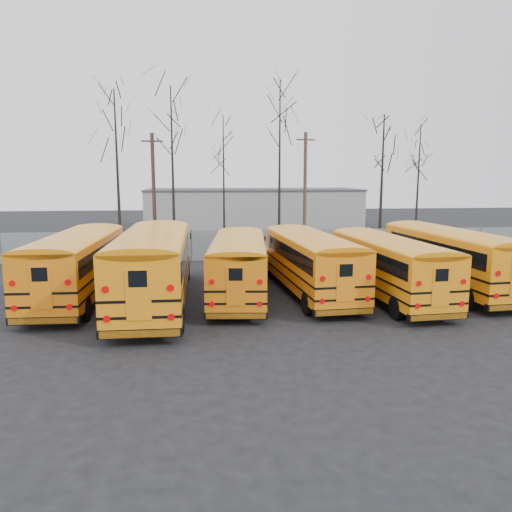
{
  "coord_description": "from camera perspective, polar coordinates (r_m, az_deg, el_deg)",
  "views": [
    {
      "loc": [
        -3.07,
        -20.75,
        5.66
      ],
      "look_at": [
        -0.56,
        3.8,
        1.6
      ],
      "focal_mm": 35.0,
      "sensor_mm": 36.0,
      "label": 1
    }
  ],
  "objects": [
    {
      "name": "bus_e",
      "position": [
        23.53,
        14.75,
        -0.65
      ],
      "size": [
        3.15,
        10.52,
        2.9
      ],
      "rotation": [
        0.0,
        0.0,
        0.07
      ],
      "color": "black",
      "rests_on": "ground"
    },
    {
      "name": "bus_a",
      "position": [
        23.92,
        -19.72,
        -0.43
      ],
      "size": [
        2.75,
        11.18,
        3.12
      ],
      "rotation": [
        0.0,
        0.0,
        -0.02
      ],
      "color": "black",
      "rests_on": "ground"
    },
    {
      "name": "tree_4",
      "position": [
        39.78,
        14.17,
        8.16
      ],
      "size": [
        0.26,
        0.26,
        10.06
      ],
      "primitive_type": "cone",
      "color": "black",
      "rests_on": "ground"
    },
    {
      "name": "distant_building",
      "position": [
        53.12,
        -0.35,
        5.39
      ],
      "size": [
        22.0,
        8.0,
        4.0
      ],
      "primitive_type": "cube",
      "color": "#9A9A96",
      "rests_on": "ground"
    },
    {
      "name": "bus_c",
      "position": [
        22.96,
        -1.98,
        -0.6
      ],
      "size": [
        3.32,
        10.53,
        2.9
      ],
      "rotation": [
        0.0,
        0.0,
        -0.09
      ],
      "color": "black",
      "rests_on": "ground"
    },
    {
      "name": "ground",
      "position": [
        21.72,
        2.5,
        -5.77
      ],
      "size": [
        120.0,
        120.0,
        0.0
      ],
      "primitive_type": "plane",
      "color": "black",
      "rests_on": "ground"
    },
    {
      "name": "bus_f",
      "position": [
        26.08,
        21.19,
        0.23
      ],
      "size": [
        3.49,
        11.24,
        3.1
      ],
      "rotation": [
        0.0,
        0.0,
        0.09
      ],
      "color": "black",
      "rests_on": "ground"
    },
    {
      "name": "tree_5",
      "position": [
        40.72,
        18.0,
        7.53
      ],
      "size": [
        0.26,
        0.26,
        9.38
      ],
      "primitive_type": "cone",
      "color": "black",
      "rests_on": "ground"
    },
    {
      "name": "tree_1",
      "position": [
        36.15,
        -9.49,
        9.5
      ],
      "size": [
        0.26,
        0.26,
        11.67
      ],
      "primitive_type": "cone",
      "color": "black",
      "rests_on": "ground"
    },
    {
      "name": "bus_b",
      "position": [
        21.77,
        -11.63,
        -0.6
      ],
      "size": [
        2.85,
        12.06,
        3.37
      ],
      "rotation": [
        0.0,
        0.0,
        0.01
      ],
      "color": "black",
      "rests_on": "ground"
    },
    {
      "name": "tree_0",
      "position": [
        37.84,
        -15.55,
        9.22
      ],
      "size": [
        0.26,
        0.26,
        11.6
      ],
      "primitive_type": "cone",
      "color": "black",
      "rests_on": "ground"
    },
    {
      "name": "utility_pole_right",
      "position": [
        41.59,
        5.61,
        7.88
      ],
      "size": [
        1.59,
        0.47,
        9.02
      ],
      "rotation": [
        0.0,
        0.0,
        0.22
      ],
      "color": "brown",
      "rests_on": "ground"
    },
    {
      "name": "utility_pole_left",
      "position": [
        37.26,
        -11.6,
        7.21
      ],
      "size": [
        1.52,
        0.27,
        8.56
      ],
      "rotation": [
        0.0,
        0.0,
        -0.03
      ],
      "color": "#443126",
      "rests_on": "ground"
    },
    {
      "name": "tree_2",
      "position": [
        38.16,
        -3.7,
        8.31
      ],
      "size": [
        0.26,
        0.26,
        9.97
      ],
      "primitive_type": "cone",
      "color": "black",
      "rests_on": "ground"
    },
    {
      "name": "fence",
      "position": [
        33.22,
        -0.48,
        1.28
      ],
      "size": [
        40.0,
        0.04,
        2.0
      ],
      "primitive_type": "cube",
      "color": "gray",
      "rests_on": "ground"
    },
    {
      "name": "bus_d",
      "position": [
        23.62,
        6.21,
        -0.25
      ],
      "size": [
        3.27,
        10.81,
        2.98
      ],
      "rotation": [
        0.0,
        0.0,
        0.08
      ],
      "color": "black",
      "rests_on": "ground"
    },
    {
      "name": "tree_3",
      "position": [
        38.36,
        2.71,
        10.24
      ],
      "size": [
        0.26,
        0.26,
        12.54
      ],
      "primitive_type": "cone",
      "color": "black",
      "rests_on": "ground"
    }
  ]
}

